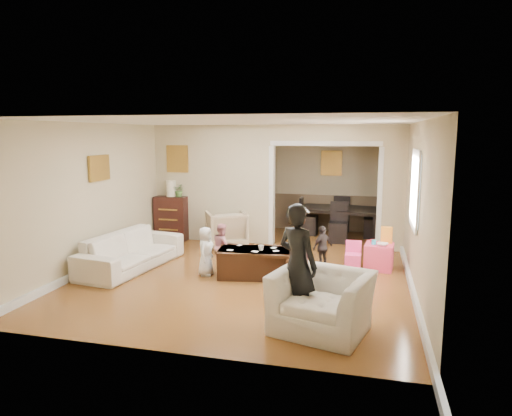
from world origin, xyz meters
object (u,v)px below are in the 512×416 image
(play_table, at_px, (379,257))
(child_kneel_b, at_px, (222,246))
(table_lamp, at_px, (171,188))
(sofa, at_px, (132,251))
(dresser, at_px, (172,218))
(dining_table, at_px, (340,222))
(cyan_cup, at_px, (374,242))
(coffee_table, at_px, (256,263))
(armchair_front, at_px, (321,302))
(adult_person, at_px, (298,265))
(coffee_cup, at_px, (261,248))
(child_toddler, at_px, (323,247))
(child_kneel_a, at_px, (206,251))
(armchair_back, at_px, (226,228))

(play_table, bearing_deg, child_kneel_b, -166.99)
(table_lamp, bearing_deg, sofa, -84.10)
(dresser, height_order, dining_table, dresser)
(table_lamp, relative_size, dining_table, 0.19)
(sofa, bearing_deg, cyan_cup, -70.01)
(coffee_table, height_order, play_table, coffee_table)
(table_lamp, distance_m, cyan_cup, 4.72)
(armchair_front, distance_m, adult_person, 0.54)
(dining_table, distance_m, adult_person, 5.31)
(child_kneel_b, bearing_deg, sofa, 72.12)
(dining_table, bearing_deg, cyan_cup, -64.18)
(coffee_cup, xyz_separation_m, dining_table, (1.09, 3.54, -0.18))
(play_table, height_order, child_toddler, child_toddler)
(adult_person, xyz_separation_m, child_kneel_b, (-1.69, 2.09, -0.37))
(table_lamp, xyz_separation_m, cyan_cup, (4.48, -1.32, -0.68))
(armchair_front, bearing_deg, coffee_cup, 137.87)
(sofa, distance_m, coffee_table, 2.30)
(cyan_cup, relative_size, child_kneel_a, 0.09)
(armchair_front, relative_size, dresser, 1.13)
(coffee_table, bearing_deg, coffee_cup, -26.57)
(armchair_front, bearing_deg, sofa, 167.92)
(table_lamp, relative_size, child_toddler, 0.46)
(dining_table, bearing_deg, child_kneel_b, -110.87)
(sofa, bearing_deg, child_kneel_b, -69.55)
(armchair_front, distance_m, child_kneel_a, 2.79)
(cyan_cup, height_order, child_kneel_a, child_kneel_a)
(dresser, height_order, child_kneel_b, dresser)
(dining_table, bearing_deg, dresser, -151.18)
(table_lamp, distance_m, child_toddler, 3.95)
(coffee_table, relative_size, coffee_cup, 13.40)
(adult_person, relative_size, child_toddler, 2.01)
(coffee_table, bearing_deg, adult_person, -61.19)
(table_lamp, xyz_separation_m, child_kneel_a, (1.68, -2.35, -0.76))
(play_table, height_order, cyan_cup, cyan_cup)
(armchair_front, xyz_separation_m, play_table, (0.73, 2.85, -0.14))
(child_kneel_b, bearing_deg, table_lamp, 12.85)
(cyan_cup, xyz_separation_m, child_kneel_b, (-2.64, -0.58, -0.09))
(coffee_table, distance_m, child_kneel_b, 0.78)
(armchair_front, relative_size, child_kneel_a, 1.34)
(table_lamp, relative_size, play_table, 0.75)
(adult_person, bearing_deg, armchair_front, -169.66)
(cyan_cup, height_order, child_kneel_b, child_kneel_b)
(coffee_cup, bearing_deg, child_kneel_b, 156.37)
(armchair_front, height_order, child_kneel_b, child_kneel_b)
(coffee_cup, relative_size, adult_person, 0.06)
(armchair_front, relative_size, child_toddler, 1.45)
(armchair_back, relative_size, play_table, 1.73)
(armchair_back, relative_size, table_lamp, 2.31)
(coffee_cup, xyz_separation_m, play_table, (1.94, 0.98, -0.29))
(armchair_back, xyz_separation_m, coffee_cup, (1.25, -2.00, 0.14))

